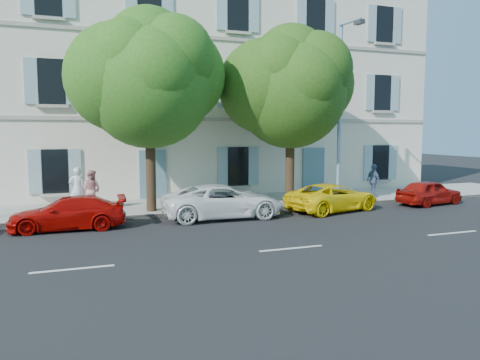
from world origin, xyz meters
name	(u,v)px	position (x,y,z in m)	size (l,w,h in m)	color
ground	(243,223)	(0.00, 0.00, 0.00)	(90.00, 90.00, 0.00)	black
sidewalk	(209,204)	(0.00, 4.45, 0.07)	(36.00, 4.50, 0.15)	#A09E96
kerb	(224,211)	(0.00, 2.28, 0.08)	(36.00, 0.16, 0.16)	#9E998E
building	(180,85)	(0.00, 10.20, 6.00)	(28.00, 7.00, 12.00)	silver
car_red_coupe	(68,213)	(-6.10, 1.08, 0.57)	(1.60, 3.93, 1.14)	#A10704
car_white_coupe	(223,201)	(-0.37, 1.27, 0.67)	(2.21, 4.79, 1.33)	white
car_yellow_supercar	(332,197)	(4.53, 1.22, 0.59)	(1.97, 4.27, 1.19)	yellow
car_red_hatchback	(429,192)	(9.68, 1.19, 0.58)	(1.37, 3.41, 1.16)	#930E09
tree_left	(149,85)	(-2.88, 3.05, 5.24)	(5.11, 5.11, 7.91)	#3A2819
tree_right	(291,93)	(3.55, 3.36, 5.12)	(5.03, 5.03, 7.75)	#3A2819
street_lamp	(341,103)	(5.66, 2.46, 4.69)	(0.29, 1.71, 8.01)	#7293BF
pedestrian_a	(77,189)	(-5.71, 4.10, 1.05)	(0.66, 0.43, 1.80)	silver
pedestrian_b	(92,190)	(-5.17, 4.10, 0.98)	(0.81, 0.63, 1.67)	tan
pedestrian_c	(374,180)	(8.17, 3.36, 0.97)	(0.96, 0.40, 1.64)	#4A6288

